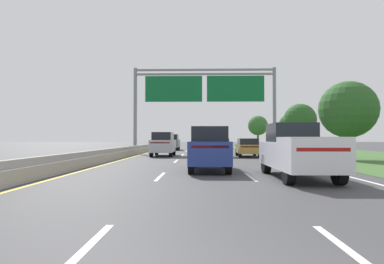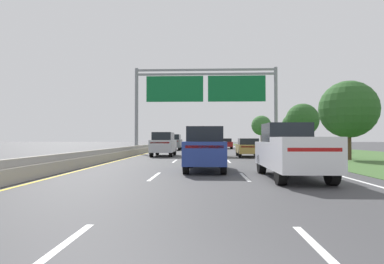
# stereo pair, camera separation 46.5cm
# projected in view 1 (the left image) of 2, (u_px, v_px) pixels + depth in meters

# --- Properties ---
(ground_plane) EXTENTS (220.00, 220.00, 0.00)m
(ground_plane) POSITION_uv_depth(u_px,v_px,m) (201.00, 152.00, 37.80)
(ground_plane) COLOR #3D3D3F
(lane_striping) EXTENTS (11.96, 106.00, 0.01)m
(lane_striping) POSITION_uv_depth(u_px,v_px,m) (202.00, 152.00, 37.35)
(lane_striping) COLOR white
(lane_striping) RESTS_ON ground
(grass_verge_right) EXTENTS (14.00, 110.00, 0.02)m
(grass_verge_right) POSITION_uv_depth(u_px,v_px,m) (322.00, 152.00, 37.48)
(grass_verge_right) COLOR #3D602D
(grass_verge_right) RESTS_ON ground
(median_barrier_concrete) EXTENTS (0.60, 110.00, 0.85)m
(median_barrier_concrete) POSITION_uv_depth(u_px,v_px,m) (145.00, 149.00, 37.96)
(median_barrier_concrete) COLOR #A8A399
(median_barrier_concrete) RESTS_ON ground
(overhead_sign_gantry) EXTENTS (15.06, 0.42, 9.05)m
(overhead_sign_gantry) POSITION_uv_depth(u_px,v_px,m) (205.00, 92.00, 34.18)
(overhead_sign_gantry) COLOR gray
(overhead_sign_gantry) RESTS_ON ground
(pickup_truck_white) EXTENTS (2.01, 5.40, 2.20)m
(pickup_truck_white) POSITION_uv_depth(u_px,v_px,m) (297.00, 151.00, 12.84)
(pickup_truck_white) COLOR silver
(pickup_truck_white) RESTS_ON ground
(car_red_right_lane_sedan) EXTENTS (1.91, 4.44, 1.57)m
(car_red_right_lane_sedan) POSITION_uv_depth(u_px,v_px,m) (224.00, 143.00, 49.75)
(car_red_right_lane_sedan) COLOR maroon
(car_red_right_lane_sedan) RESTS_ON ground
(car_grey_left_lane_suv) EXTENTS (1.92, 4.71, 2.11)m
(car_grey_left_lane_suv) POSITION_uv_depth(u_px,v_px,m) (172.00, 142.00, 43.82)
(car_grey_left_lane_suv) COLOR slate
(car_grey_left_lane_suv) RESTS_ON ground
(car_silver_left_lane_suv) EXTENTS (1.93, 4.71, 2.11)m
(car_silver_left_lane_suv) POSITION_uv_depth(u_px,v_px,m) (163.00, 144.00, 28.90)
(car_silver_left_lane_suv) COLOR #B2B5BA
(car_silver_left_lane_suv) RESTS_ON ground
(car_gold_right_lane_sedan) EXTENTS (1.93, 4.45, 1.57)m
(car_gold_right_lane_sedan) POSITION_uv_depth(u_px,v_px,m) (248.00, 147.00, 27.93)
(car_gold_right_lane_sedan) COLOR #A38438
(car_gold_right_lane_sedan) RESTS_ON ground
(car_blue_centre_lane_suv) EXTENTS (1.98, 4.73, 2.11)m
(car_blue_centre_lane_suv) POSITION_uv_depth(u_px,v_px,m) (209.00, 148.00, 15.78)
(car_blue_centre_lane_suv) COLOR navy
(car_blue_centre_lane_suv) RESTS_ON ground
(roadside_tree_near) EXTENTS (4.15, 4.15, 5.77)m
(roadside_tree_near) POSITION_uv_depth(u_px,v_px,m) (348.00, 110.00, 23.81)
(roadside_tree_near) COLOR #4C3823
(roadside_tree_near) RESTS_ON ground
(roadside_tree_mid) EXTENTS (4.10, 4.10, 5.96)m
(roadside_tree_mid) POSITION_uv_depth(u_px,v_px,m) (300.00, 120.00, 41.02)
(roadside_tree_mid) COLOR #4C3823
(roadside_tree_mid) RESTS_ON ground
(roadside_tree_far) EXTENTS (3.22, 3.22, 5.54)m
(roadside_tree_far) POSITION_uv_depth(u_px,v_px,m) (289.00, 124.00, 53.58)
(roadside_tree_far) COLOR #4C3823
(roadside_tree_far) RESTS_ON ground
(roadside_tree_distant) EXTENTS (4.14, 4.14, 6.36)m
(roadside_tree_distant) POSITION_uv_depth(u_px,v_px,m) (258.00, 126.00, 67.95)
(roadside_tree_distant) COLOR #4C3823
(roadside_tree_distant) RESTS_ON ground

